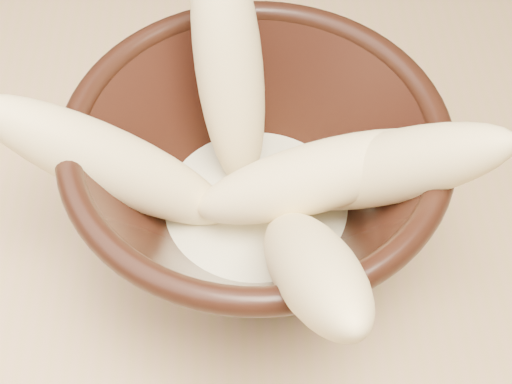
% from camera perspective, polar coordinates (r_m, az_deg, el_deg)
% --- Properties ---
extents(table, '(1.20, 0.80, 0.75)m').
position_cam_1_polar(table, '(0.58, 13.69, -12.93)').
color(table, tan).
rests_on(table, ground).
extents(bowl, '(0.23, 0.23, 0.13)m').
position_cam_1_polar(bowl, '(0.46, -0.00, 0.80)').
color(bowl, black).
rests_on(bowl, table).
extents(milk_puddle, '(0.13, 0.13, 0.02)m').
position_cam_1_polar(milk_puddle, '(0.48, -0.00, -1.43)').
color(milk_puddle, beige).
rests_on(milk_puddle, bowl).
extents(banana_upright, '(0.06, 0.12, 0.17)m').
position_cam_1_polar(banana_upright, '(0.45, -2.18, 10.14)').
color(banana_upright, '#ECD38B').
rests_on(banana_upright, bowl).
extents(banana_left, '(0.16, 0.05, 0.14)m').
position_cam_1_polar(banana_left, '(0.44, -11.34, 2.15)').
color(banana_left, '#ECD38B').
rests_on(banana_left, bowl).
extents(banana_right, '(0.16, 0.11, 0.15)m').
position_cam_1_polar(banana_right, '(0.43, 9.80, 1.77)').
color(banana_right, '#ECD38B').
rests_on(banana_right, bowl).
extents(banana_across, '(0.16, 0.05, 0.09)m').
position_cam_1_polar(banana_across, '(0.43, 4.72, 1.14)').
color(banana_across, '#ECD38B').
rests_on(banana_across, bowl).
extents(banana_front, '(0.06, 0.17, 0.16)m').
position_cam_1_polar(banana_front, '(0.38, 4.39, -5.90)').
color(banana_front, '#ECD38B').
rests_on(banana_front, bowl).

